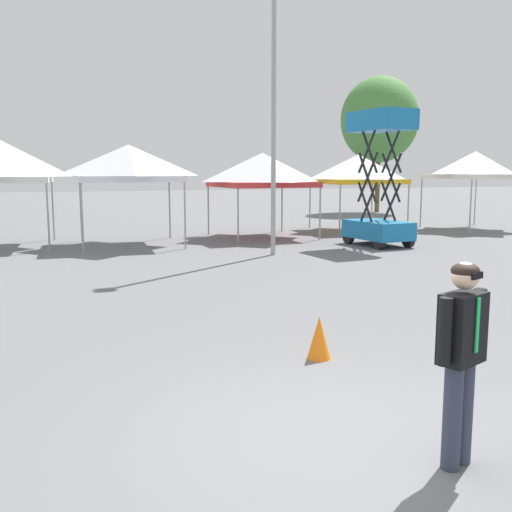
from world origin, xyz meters
name	(u,v)px	position (x,y,z in m)	size (l,w,h in m)	color
ground_plane	(332,436)	(0.00, 0.00, 0.00)	(140.00, 140.00, 0.00)	slate
canopy_tent_behind_center	(129,163)	(0.33, 15.48, 2.77)	(3.53, 3.53, 3.39)	#9E9EA3
canopy_tent_right_of_center	(262,170)	(5.40, 16.13, 2.55)	(3.57, 3.57, 3.19)	#9E9EA3
canopy_tent_far_left	(358,169)	(10.15, 17.21, 2.59)	(3.38, 3.38, 3.21)	#9E9EA3
canopy_tent_behind_right	(475,165)	(15.11, 15.87, 2.76)	(3.38, 3.38, 3.34)	#9E9EA3
scissor_lift	(379,207)	(8.19, 12.38, 1.33)	(1.62, 2.43, 4.49)	black
person_foreground	(461,350)	(0.73, -0.87, 1.03)	(0.61, 0.37, 1.78)	#33384C
light_pole_near_lift	(274,70)	(4.01, 11.53, 5.41)	(0.36, 0.36, 9.67)	#9E9EA3
tree_behind_tents_left	(379,120)	(16.96, 26.60, 5.57)	(4.66, 4.66, 8.15)	brown
traffic_cone_lot_center	(319,337)	(0.92, 2.16, 0.29)	(0.32, 0.32, 0.58)	orange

